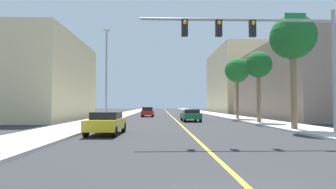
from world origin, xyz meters
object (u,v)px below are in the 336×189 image
(palm_mid, at_px, (259,66))
(street_lamp, at_px, (106,71))
(car_red, at_px, (148,112))
(car_yellow, at_px, (106,123))
(palm_near, at_px, (293,38))
(traffic_signal_mast, at_px, (270,43))
(car_green, at_px, (191,115))
(palm_far, at_px, (237,71))

(palm_mid, bearing_deg, street_lamp, 176.98)
(car_red, bearing_deg, car_yellow, -91.63)
(street_lamp, distance_m, palm_near, 16.68)
(traffic_signal_mast, bearing_deg, car_yellow, 161.10)
(car_green, xyz_separation_m, car_red, (-5.22, 11.94, 0.05))
(traffic_signal_mast, relative_size, palm_near, 1.25)
(palm_near, xyz_separation_m, car_red, (-11.19, 22.96, -5.73))
(palm_far, bearing_deg, car_yellow, -128.17)
(traffic_signal_mast, height_order, palm_mid, palm_mid)
(traffic_signal_mast, distance_m, palm_far, 19.75)
(palm_near, bearing_deg, palm_mid, 88.34)
(palm_far, relative_size, car_red, 1.72)
(palm_far, distance_m, car_red, 15.24)
(car_green, bearing_deg, palm_mid, -33.57)
(street_lamp, xyz_separation_m, palm_near, (14.61, -7.93, 1.36))
(palm_near, xyz_separation_m, palm_mid, (0.21, 7.15, -0.92))
(traffic_signal_mast, bearing_deg, palm_near, 53.37)
(traffic_signal_mast, bearing_deg, palm_mid, 72.06)
(street_lamp, relative_size, palm_near, 1.13)
(palm_mid, bearing_deg, car_green, 147.98)
(car_green, relative_size, car_red, 0.98)
(palm_near, relative_size, palm_mid, 1.17)
(palm_near, relative_size, car_red, 1.85)
(palm_far, distance_m, car_yellow, 21.38)
(traffic_signal_mast, relative_size, palm_mid, 1.47)
(street_lamp, xyz_separation_m, palm_mid, (14.82, -0.78, 0.45))
(palm_near, relative_size, car_green, 1.89)
(palm_far, bearing_deg, car_green, -151.92)
(street_lamp, xyz_separation_m, car_yellow, (2.00, -9.92, -4.40))
(car_yellow, bearing_deg, car_green, -114.88)
(street_lamp, bearing_deg, palm_far, 23.28)
(car_red, bearing_deg, palm_mid, -52.58)
(palm_mid, height_order, car_red, palm_mid)
(traffic_signal_mast, relative_size, car_green, 2.37)
(palm_near, height_order, car_yellow, palm_near)
(car_green, relative_size, car_yellow, 1.05)
(street_lamp, distance_m, car_red, 16.02)
(car_red, xyz_separation_m, car_yellow, (-1.42, -24.94, -0.03))
(palm_near, distance_m, palm_mid, 7.21)
(car_green, bearing_deg, palm_near, -63.10)
(street_lamp, bearing_deg, palm_near, -28.50)
(traffic_signal_mast, relative_size, car_yellow, 2.48)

